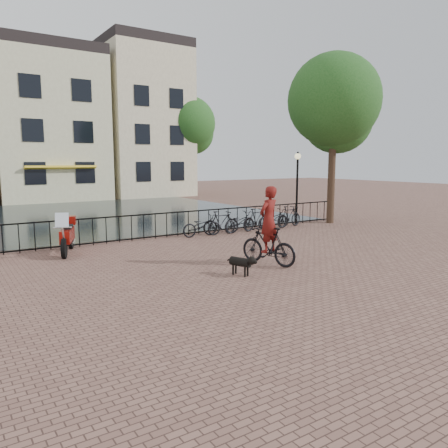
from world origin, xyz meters
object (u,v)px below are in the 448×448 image
cyclist (268,230)px  motorcycle (67,231)px  dog (240,265)px  lamp_post (297,176)px

cyclist → motorcycle: 6.79m
dog → motorcycle: motorcycle is taller
lamp_post → dog: lamp_post is taller
cyclist → dog: (-1.41, -0.55, -0.75)m
dog → lamp_post: bearing=18.9°
cyclist → dog: 1.69m
lamp_post → dog: 9.98m
cyclist → motorcycle: size_ratio=1.28×
lamp_post → motorcycle: bearing=-177.1°
lamp_post → cyclist: size_ratio=1.25×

